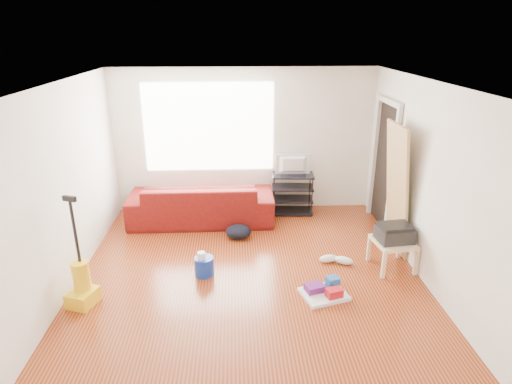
{
  "coord_description": "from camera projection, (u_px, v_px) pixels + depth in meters",
  "views": [
    {
      "loc": [
        -0.17,
        -4.76,
        3.07
      ],
      "look_at": [
        0.11,
        0.6,
        1.02
      ],
      "focal_mm": 30.0,
      "sensor_mm": 36.0,
      "label": 1
    }
  ],
  "objects": [
    {
      "name": "room",
      "position": [
        255.0,
        188.0,
        5.25
      ],
      "size": [
        4.51,
        5.01,
        2.51
      ],
      "color": "#61200A",
      "rests_on": "ground"
    },
    {
      "name": "sofa",
      "position": [
        203.0,
        221.0,
        7.33
      ],
      "size": [
        2.4,
        0.94,
        0.7
      ],
      "primitive_type": "imported",
      "rotation": [
        0.0,
        0.0,
        3.14
      ],
      "color": "#4B0A08",
      "rests_on": "ground"
    },
    {
      "name": "tv_stand",
      "position": [
        292.0,
        193.0,
        7.53
      ],
      "size": [
        0.74,
        0.45,
        0.72
      ],
      "rotation": [
        0.0,
        0.0,
        -0.06
      ],
      "color": "black",
      "rests_on": "ground"
    },
    {
      "name": "tv",
      "position": [
        293.0,
        165.0,
        7.34
      ],
      "size": [
        0.6,
        0.08,
        0.35
      ],
      "primitive_type": "imported",
      "rotation": [
        0.0,
        0.0,
        3.14
      ],
      "color": "black",
      "rests_on": "tv_stand"
    },
    {
      "name": "side_table",
      "position": [
        393.0,
        245.0,
        5.77
      ],
      "size": [
        0.57,
        0.57,
        0.41
      ],
      "rotation": [
        0.0,
        0.0,
        0.13
      ],
      "color": "beige",
      "rests_on": "ground"
    },
    {
      "name": "printer",
      "position": [
        395.0,
        233.0,
        5.7
      ],
      "size": [
        0.49,
        0.39,
        0.24
      ],
      "rotation": [
        0.0,
        0.0,
        0.12
      ],
      "color": "black",
      "rests_on": "side_table"
    },
    {
      "name": "bucket",
      "position": [
        205.0,
        275.0,
        5.72
      ],
      "size": [
        0.32,
        0.32,
        0.26
      ],
      "primitive_type": "cylinder",
      "rotation": [
        0.0,
        0.0,
        0.29
      ],
      "color": "#1131A2",
      "rests_on": "ground"
    },
    {
      "name": "toilet_paper",
      "position": [
        202.0,
        264.0,
        5.62
      ],
      "size": [
        0.11,
        0.11,
        0.1
      ],
      "primitive_type": "cylinder",
      "color": "white",
      "rests_on": "bucket"
    },
    {
      "name": "cleaning_tray",
      "position": [
        325.0,
        291.0,
        5.26
      ],
      "size": [
        0.63,
        0.56,
        0.19
      ],
      "rotation": [
        0.0,
        0.0,
        0.29
      ],
      "color": "white",
      "rests_on": "ground"
    },
    {
      "name": "backpack",
      "position": [
        238.0,
        238.0,
        6.72
      ],
      "size": [
        0.41,
        0.34,
        0.22
      ],
      "primitive_type": "ellipsoid",
      "rotation": [
        0.0,
        0.0,
        0.04
      ],
      "color": "black",
      "rests_on": "ground"
    },
    {
      "name": "sneakers",
      "position": [
        336.0,
        259.0,
        5.98
      ],
      "size": [
        0.49,
        0.25,
        0.11
      ],
      "rotation": [
        0.0,
        0.0,
        -0.27
      ],
      "color": "white",
      "rests_on": "ground"
    },
    {
      "name": "vacuum",
      "position": [
        82.0,
        285.0,
        5.04
      ],
      "size": [
        0.38,
        0.4,
        1.35
      ],
      "rotation": [
        0.0,
        0.0,
        -0.35
      ],
      "color": "yellow",
      "rests_on": "ground"
    },
    {
      "name": "door_panel",
      "position": [
        390.0,
        248.0,
        6.41
      ],
      "size": [
        0.24,
        0.76,
        1.89
      ],
      "primitive_type": "cube",
      "rotation": [
        0.0,
        -0.1,
        0.0
      ],
      "color": "#A1754E",
      "rests_on": "ground"
    }
  ]
}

